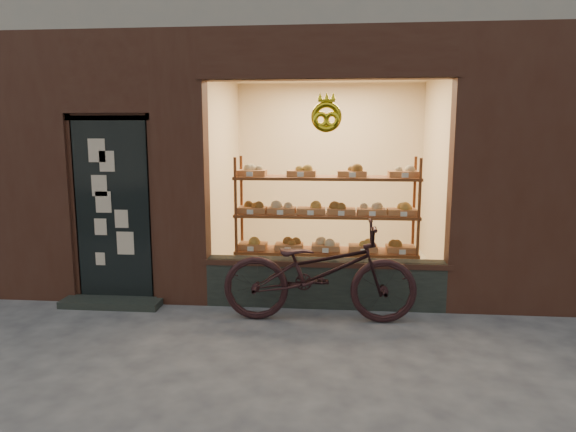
# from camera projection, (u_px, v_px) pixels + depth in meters

# --- Properties ---
(ground) EXTENTS (90.00, 90.00, 0.00)m
(ground) POSITION_uv_depth(u_px,v_px,m) (259.00, 397.00, 3.89)
(ground) COLOR #3E3F45
(display_shelf) EXTENTS (2.20, 0.45, 1.70)m
(display_shelf) POSITION_uv_depth(u_px,v_px,m) (326.00, 226.00, 6.22)
(display_shelf) COLOR brown
(display_shelf) RESTS_ON ground
(bicycle) EXTENTS (2.05, 0.75, 1.07)m
(bicycle) POSITION_uv_depth(u_px,v_px,m) (319.00, 272.00, 5.40)
(bicycle) COLOR black
(bicycle) RESTS_ON ground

